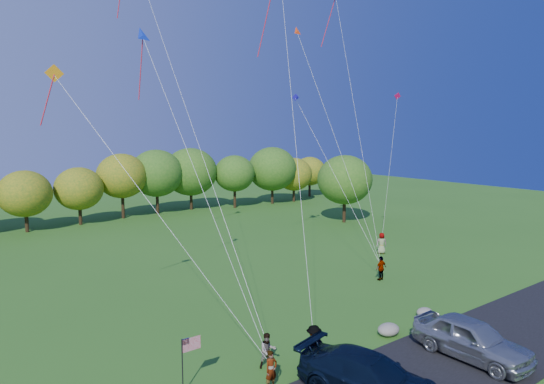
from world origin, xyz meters
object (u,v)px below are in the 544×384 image
at_px(flyer_b, 268,351).
at_px(flyer_e, 382,243).
at_px(flyer_c, 314,346).
at_px(flyer_d, 381,268).
at_px(minivan_silver, 471,338).
at_px(flyer_a, 271,370).
at_px(minivan_navy, 370,378).

distance_m(flyer_b, flyer_e, 21.44).
height_order(flyer_b, flyer_c, flyer_c).
relative_size(flyer_b, flyer_d, 0.92).
xyz_separation_m(minivan_silver, flyer_d, (5.70, 10.04, -0.13)).
bearing_deg(flyer_a, flyer_c, 2.36).
bearing_deg(flyer_b, flyer_c, -15.69).
height_order(minivan_silver, flyer_b, minivan_silver).
bearing_deg(minivan_navy, flyer_e, 24.42).
bearing_deg(minivan_navy, flyer_c, 73.84).
xyz_separation_m(flyer_a, flyer_b, (0.92, 1.48, -0.02)).
relative_size(minivan_silver, flyer_d, 3.17).
xyz_separation_m(minivan_navy, flyer_d, (11.87, 9.56, -0.07)).
relative_size(minivan_silver, flyer_a, 3.36).
relative_size(flyer_a, flyer_e, 0.90).
height_order(minivan_navy, minivan_silver, minivan_silver).
xyz_separation_m(minivan_silver, flyer_b, (-7.78, 4.87, -0.19)).
distance_m(flyer_a, flyer_d, 15.86).
xyz_separation_m(minivan_navy, minivan_silver, (6.17, -0.48, 0.06)).
relative_size(flyer_d, flyer_e, 0.95).
bearing_deg(minivan_silver, minivan_navy, 175.24).
relative_size(flyer_a, flyer_c, 0.85).
distance_m(minivan_navy, flyer_c, 3.28).
bearing_deg(flyer_c, minivan_silver, 157.43).
xyz_separation_m(minivan_silver, flyer_e, (11.26, 14.72, -0.09)).
bearing_deg(flyer_c, flyer_d, -142.91).
height_order(flyer_c, flyer_d, flyer_c).
height_order(minivan_navy, flyer_e, flyer_e).
relative_size(minivan_silver, flyer_e, 3.03).
bearing_deg(minivan_silver, flyer_d, 60.05).
bearing_deg(flyer_d, minivan_silver, 58.83).
distance_m(flyer_d, flyer_e, 7.27).
bearing_deg(minivan_navy, flyer_d, 24.02).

